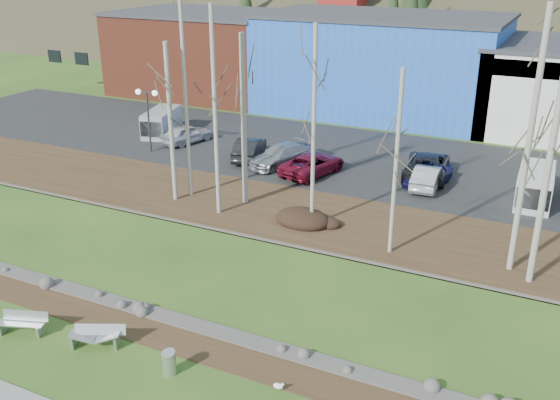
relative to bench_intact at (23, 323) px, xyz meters
The scene contains 32 objects.
ground 7.56m from the bench_intact, ahead, with size 200.00×200.00×0.00m, color #2B4D1A.
dirt_strip 7.87m from the bench_intact, 16.18° to the left, with size 80.00×1.80×0.03m, color #382616.
near_bank_rocks 8.20m from the bench_intact, 22.92° to the left, with size 80.00×0.80×0.50m, color #47423D, non-canonical shape.
river 10.50m from the bench_intact, 44.02° to the left, with size 80.00×8.00×0.90m, color #121E32, non-canonical shape.
far_bank_rocks 13.67m from the bench_intact, 56.48° to the left, with size 80.00×0.80×0.46m, color #47423D, non-canonical shape.
far_bank 16.43m from the bench_intact, 62.66° to the left, with size 80.00×7.00×0.15m, color #382616.
parking_lot 26.20m from the bench_intact, 73.27° to the left, with size 80.00×14.00×0.14m, color black.
building_brick 42.55m from the bench_intact, 112.83° to the left, with size 16.32×12.24×7.80m.
building_blue 39.30m from the bench_intact, 87.74° to the left, with size 20.40×12.24×8.30m.
bench_intact is the anchor object (origin of this frame).
bench_damaged 3.10m from the bench_intact, 10.82° to the left, with size 1.93×1.33×0.82m.
litter_bin 6.37m from the bench_intact, ahead, with size 0.46×0.46×0.80m, color #BBBFC0.
seagull 10.16m from the bench_intact, ahead, with size 0.42×0.20×0.30m.
dirt_mound 14.55m from the bench_intact, 67.82° to the left, with size 2.96×2.09×0.58m, color black.
birch_0 14.23m from the bench_intact, 100.21° to the left, with size 0.25×0.25×8.83m.
birch_1 15.58m from the bench_intact, 97.95° to the left, with size 0.22×0.22×11.91m.
birch_2 15.45m from the bench_intact, 84.62° to the left, with size 0.30×0.30×9.33m.
birch_3 13.84m from the bench_intact, 86.34° to the left, with size 0.23×0.23×10.89m.
birch_4 15.53m from the bench_intact, 66.06° to the left, with size 0.20×0.20×10.16m.
birch_5 16.69m from the bench_intact, 49.53° to the left, with size 0.19×0.19×8.66m.
birch_6 21.36m from the bench_intact, 36.20° to the left, with size 0.28×0.28×10.80m.
birch_7 21.21m from the bench_intact, 39.45° to the left, with size 0.26×0.26×11.45m.
street_lamp 22.31m from the bench_intact, 114.47° to the left, with size 1.66×0.53×4.38m.
car_0 24.32m from the bench_intact, 109.30° to the left, with size 1.64×4.08×1.39m, color silver.
car_1 21.81m from the bench_intact, 95.61° to the left, with size 1.52×4.37×1.44m, color black.
car_2 20.90m from the bench_intact, 81.88° to the left, with size 2.25×4.88×1.36m, color maroon.
car_3 21.38m from the bench_intact, 88.93° to the left, with size 1.92×4.73×1.37m, color #9B9EA2.
car_4 24.11m from the bench_intact, 65.55° to the left, with size 1.54×3.82×1.30m, color navy.
car_5 23.82m from the bench_intact, 65.06° to the left, with size 1.44×4.12×1.36m, color #BDBEBF.
car_6 25.32m from the bench_intact, 67.92° to the left, with size 2.52×5.47×1.52m, color black.
van_white 26.96m from the bench_intact, 53.66° to the left, with size 2.00×4.45×1.92m.
van_grey 26.32m from the bench_intact, 114.75° to the left, with size 2.83×4.58×1.87m.
Camera 1 is at (9.84, -13.76, 13.51)m, focal length 40.00 mm.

